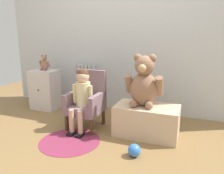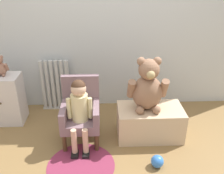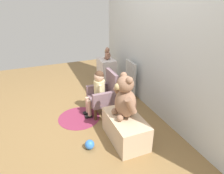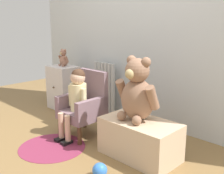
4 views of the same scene
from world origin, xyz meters
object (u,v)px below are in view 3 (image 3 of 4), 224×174
(child_figure, at_px, (98,87))
(toy_ball, at_px, (90,145))
(floor_rug, at_px, (79,118))
(child_armchair, at_px, (105,94))
(large_teddy_bear, at_px, (125,99))
(low_bench, at_px, (125,129))
(radiator, at_px, (130,79))
(small_dresser, at_px, (107,73))
(small_teddy_bear, at_px, (108,54))

(child_figure, distance_m, toy_ball, 0.91)
(floor_rug, relative_size, toy_ball, 5.35)
(child_armchair, distance_m, large_teddy_bear, 0.74)
(floor_rug, bearing_deg, toy_ball, -2.94)
(low_bench, bearing_deg, child_armchair, -179.37)
(low_bench, bearing_deg, toy_ball, -90.88)
(radiator, relative_size, child_armchair, 0.97)
(small_dresser, bearing_deg, large_teddy_bear, -12.65)
(low_bench, relative_size, toy_ball, 5.78)
(floor_rug, bearing_deg, large_teddy_bear, 33.99)
(low_bench, bearing_deg, small_teddy_bear, 166.62)
(child_armchair, height_order, toy_ball, child_armchair)
(child_armchair, height_order, child_figure, child_figure)
(large_teddy_bear, bearing_deg, floor_rug, -146.01)
(large_teddy_bear, height_order, floor_rug, large_teddy_bear)
(large_teddy_bear, distance_m, floor_rug, 1.01)
(large_teddy_bear, distance_m, toy_ball, 0.73)
(large_teddy_bear, relative_size, small_teddy_bear, 2.43)
(small_dresser, height_order, child_figure, child_figure)
(child_armchair, xyz_separation_m, toy_ball, (0.73, -0.48, -0.27))
(child_armchair, xyz_separation_m, small_teddy_bear, (-0.90, 0.40, 0.36))
(small_dresser, bearing_deg, floor_rug, -41.53)
(small_teddy_bear, bearing_deg, child_armchair, -23.82)
(low_bench, height_order, small_teddy_bear, small_teddy_bear)
(small_dresser, distance_m, floor_rug, 1.26)
(small_dresser, bearing_deg, child_armchair, -22.41)
(small_dresser, bearing_deg, low_bench, -12.55)
(small_dresser, relative_size, child_armchair, 0.86)
(radiator, relative_size, toy_ball, 5.55)
(radiator, distance_m, low_bench, 1.28)
(radiator, bearing_deg, child_figure, -64.04)
(radiator, distance_m, toy_ball, 1.59)
(small_dresser, distance_m, toy_ball, 1.86)
(large_teddy_bear, xyz_separation_m, small_teddy_bear, (-1.59, 0.38, 0.10))
(child_figure, relative_size, floor_rug, 1.13)
(small_teddy_bear, bearing_deg, low_bench, -13.38)
(radiator, bearing_deg, small_teddy_bear, -155.66)
(small_dresser, distance_m, child_armchair, 0.98)
(low_bench, distance_m, toy_ball, 0.50)
(small_dresser, relative_size, floor_rug, 0.92)
(radiator, xyz_separation_m, low_bench, (1.10, -0.63, -0.16))
(small_dresser, height_order, large_teddy_bear, large_teddy_bear)
(small_dresser, bearing_deg, small_teddy_bear, 76.11)
(child_armchair, bearing_deg, small_dresser, 157.59)
(small_dresser, distance_m, child_figure, 1.04)
(small_teddy_bear, bearing_deg, toy_ball, -28.24)
(small_dresser, height_order, floor_rug, small_dresser)
(child_armchair, bearing_deg, child_figure, -90.00)
(floor_rug, distance_m, toy_ball, 0.72)
(low_bench, distance_m, large_teddy_bear, 0.42)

